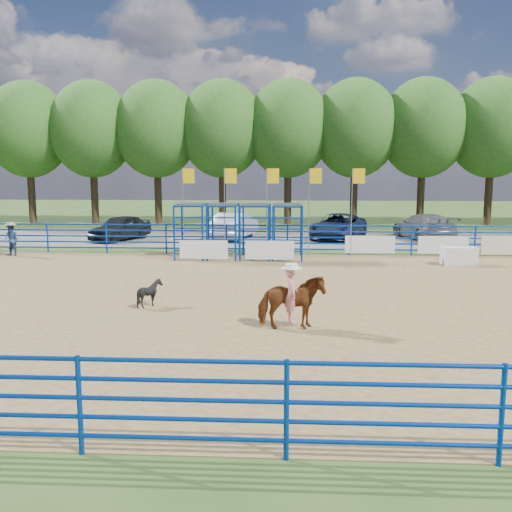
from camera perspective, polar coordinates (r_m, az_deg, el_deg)
name	(u,v)px	position (r m, az deg, el deg)	size (l,w,h in m)	color
ground	(287,301)	(18.17, 3.12, -4.56)	(120.00, 120.00, 0.00)	#3E5B24
arena_dirt	(287,301)	(18.17, 3.12, -4.53)	(30.00, 20.00, 0.02)	olive
gravel_strip	(287,238)	(34.94, 3.16, 1.81)	(40.00, 10.00, 0.01)	slate
announcer_table	(459,256)	(26.41, 19.65, 0.01)	(1.47, 0.69, 0.79)	silver
horse_and_rider	(291,297)	(14.82, 3.54, -4.14)	(1.79, 0.99, 2.43)	brown
calf	(150,293)	(17.62, -10.57, -3.65)	(0.67, 0.76, 0.83)	black
spectator_cowboy	(11,239)	(29.76, -23.27, 1.54)	(0.90, 0.80, 1.61)	navy
car_a	(120,228)	(34.73, -13.42, 2.79)	(1.75, 4.34, 1.48)	black
car_b	(235,226)	(34.51, -2.14, 3.07)	(1.67, 4.80, 1.58)	#9B9FA4
car_c	(338,226)	(34.76, 8.23, 2.97)	(2.51, 5.44, 1.51)	#161E38
car_d	(424,227)	(35.46, 16.44, 2.84)	(2.17, 5.34, 1.55)	#5F5F62
perimeter_fence	(287,278)	(18.01, 3.14, -2.23)	(30.10, 20.10, 1.50)	#0735A4
chute_assembly	(247,232)	(26.75, -0.91, 2.44)	(19.32, 2.41, 4.20)	#0735A4
treeline	(288,124)	(43.82, 3.25, 13.05)	(56.40, 6.40, 11.24)	#3F2B19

